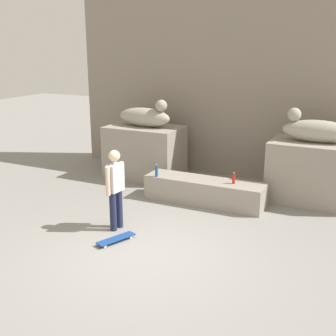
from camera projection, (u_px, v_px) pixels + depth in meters
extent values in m
plane|color=gray|center=(146.00, 253.00, 7.91)|extent=(40.00, 40.00, 0.00)
cube|color=gray|center=(242.00, 87.00, 12.09)|extent=(9.99, 0.60, 5.03)
cube|color=gray|center=(145.00, 152.00, 12.27)|extent=(2.07, 1.33, 1.47)
cube|color=gray|center=(313.00, 172.00, 10.34)|extent=(2.07, 1.33, 1.47)
ellipsoid|color=#A29D8E|center=(144.00, 117.00, 11.99)|extent=(1.64, 0.68, 0.52)
sphere|color=#A29D8E|center=(161.00, 106.00, 11.63)|extent=(0.32, 0.32, 0.32)
ellipsoid|color=#A29D8E|center=(317.00, 131.00, 10.06)|extent=(1.63, 0.64, 0.52)
sphere|color=#A29D8E|center=(294.00, 114.00, 10.17)|extent=(0.32, 0.32, 0.32)
cube|color=gray|center=(204.00, 191.00, 10.34)|extent=(2.88, 0.73, 0.58)
cylinder|color=#1E233F|center=(113.00, 212.00, 8.77)|extent=(0.14, 0.14, 0.82)
cylinder|color=#1E233F|center=(119.00, 208.00, 8.93)|extent=(0.14, 0.14, 0.82)
cube|color=silver|center=(115.00, 178.00, 8.66)|extent=(0.24, 0.38, 0.56)
sphere|color=beige|center=(114.00, 156.00, 8.53)|extent=(0.23, 0.23, 0.23)
cylinder|color=beige|center=(108.00, 181.00, 8.48)|extent=(0.09, 0.09, 0.58)
cylinder|color=beige|center=(122.00, 176.00, 8.84)|extent=(0.09, 0.09, 0.58)
cube|color=navy|center=(116.00, 239.00, 8.34)|extent=(0.49, 0.82, 0.02)
cylinder|color=white|center=(127.00, 235.00, 8.59)|extent=(0.05, 0.06, 0.06)
cylinder|color=white|center=(131.00, 237.00, 8.49)|extent=(0.05, 0.06, 0.06)
cylinder|color=white|center=(101.00, 244.00, 8.21)|extent=(0.05, 0.06, 0.06)
cylinder|color=white|center=(105.00, 246.00, 8.11)|extent=(0.05, 0.06, 0.06)
cylinder|color=#194C99|center=(157.00, 172.00, 10.47)|extent=(0.07, 0.07, 0.23)
cylinder|color=#194C99|center=(156.00, 166.00, 10.43)|extent=(0.03, 0.03, 0.06)
cylinder|color=yellow|center=(156.00, 165.00, 10.42)|extent=(0.04, 0.04, 0.01)
cylinder|color=red|center=(234.00, 180.00, 9.94)|extent=(0.07, 0.07, 0.19)
cylinder|color=red|center=(234.00, 174.00, 9.90)|extent=(0.03, 0.03, 0.06)
cylinder|color=yellow|center=(234.00, 173.00, 9.89)|extent=(0.04, 0.04, 0.01)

